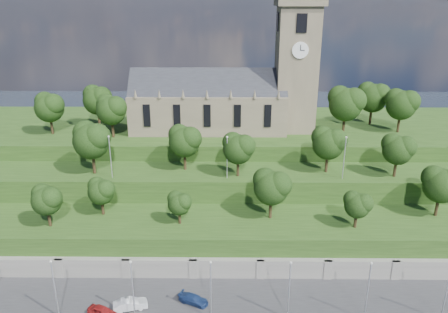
{
  "coord_description": "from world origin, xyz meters",
  "views": [
    {
      "loc": [
        0.13,
        -44.0,
        41.41
      ],
      "look_at": [
        -0.57,
        30.0,
        14.51
      ],
      "focal_mm": 35.0,
      "sensor_mm": 36.0,
      "label": 1
    }
  ],
  "objects_px": {
    "car_left": "(102,312)",
    "car_right": "(194,299)",
    "church": "(231,94)",
    "car_middle": "(130,304)"
  },
  "relations": [
    {
      "from": "car_right",
      "to": "car_middle",
      "type": "bearing_deg",
      "value": 123.16
    },
    {
      "from": "church",
      "to": "car_right",
      "type": "distance_m",
      "value": 45.51
    },
    {
      "from": "car_middle",
      "to": "church",
      "type": "bearing_deg",
      "value": -32.45
    },
    {
      "from": "car_left",
      "to": "car_middle",
      "type": "relative_size",
      "value": 0.91
    },
    {
      "from": "church",
      "to": "car_middle",
      "type": "height_order",
      "value": "church"
    },
    {
      "from": "car_left",
      "to": "car_middle",
      "type": "height_order",
      "value": "car_middle"
    },
    {
      "from": "car_middle",
      "to": "car_right",
      "type": "height_order",
      "value": "car_middle"
    },
    {
      "from": "church",
      "to": "car_middle",
      "type": "bearing_deg",
      "value": -108.15
    },
    {
      "from": "car_left",
      "to": "car_right",
      "type": "height_order",
      "value": "car_left"
    },
    {
      "from": "church",
      "to": "car_left",
      "type": "height_order",
      "value": "church"
    }
  ]
}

